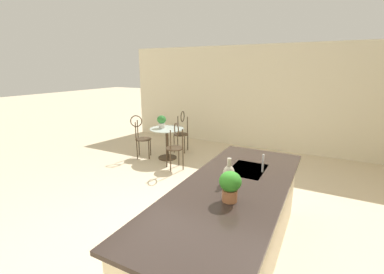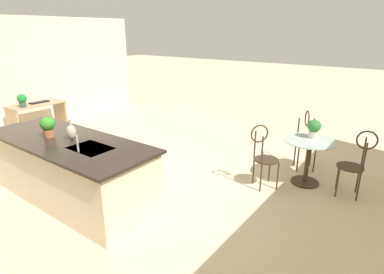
{
  "view_description": "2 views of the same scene",
  "coord_description": "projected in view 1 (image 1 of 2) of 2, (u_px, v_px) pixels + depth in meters",
  "views": [
    {
      "loc": [
        2.72,
        1.64,
        2.12
      ],
      "look_at": [
        -1.5,
        -0.57,
        0.86
      ],
      "focal_mm": 24.53,
      "sensor_mm": 36.0,
      "label": 1
    },
    {
      "loc": [
        -3.56,
        3.12,
        2.37
      ],
      "look_at": [
        -1.12,
        -0.19,
        0.96
      ],
      "focal_mm": 29.19,
      "sensor_mm": 36.0,
      "label": 2
    }
  ],
  "objects": [
    {
      "name": "bistro_table",
      "position": [
        167.0,
        140.0,
        6.24
      ],
      "size": [
        0.8,
        0.8,
        0.74
      ],
      "color": "#3D2D1E",
      "rests_on": "ground"
    },
    {
      "name": "chair_toward_desk",
      "position": [
        141.0,
        135.0,
        6.28
      ],
      "size": [
        0.52,
        0.52,
        1.04
      ],
      "color": "#3D2D1E",
      "rests_on": "ground"
    },
    {
      "name": "sink_faucet",
      "position": [
        263.0,
        163.0,
        3.1
      ],
      "size": [
        0.02,
        0.02,
        0.22
      ],
      "primitive_type": "cylinder",
      "color": "#B2B5BA",
      "rests_on": "kitchen_island"
    },
    {
      "name": "potted_plant_on_table",
      "position": [
        162.0,
        121.0,
        6.18
      ],
      "size": [
        0.21,
        0.21,
        0.3
      ],
      "color": "beige",
      "rests_on": "bistro_table"
    },
    {
      "name": "vase_on_counter",
      "position": [
        229.0,
        174.0,
        2.78
      ],
      "size": [
        0.13,
        0.13,
        0.29
      ],
      "color": "#BCB29E",
      "rests_on": "kitchen_island"
    },
    {
      "name": "wall_left_window",
      "position": [
        260.0,
        98.0,
        6.91
      ],
      "size": [
        0.12,
        7.8,
        2.7
      ],
      "primitive_type": "cube",
      "color": "beige",
      "rests_on": "ground"
    },
    {
      "name": "potted_plant_counter_near",
      "position": [
        230.0,
        184.0,
        2.41
      ],
      "size": [
        0.21,
        0.21,
        0.29
      ],
      "color": "#9E603D",
      "rests_on": "kitchen_island"
    },
    {
      "name": "ground_plane",
      "position": [
        178.0,
        227.0,
        3.61
      ],
      "size": [
        40.0,
        40.0,
        0.0
      ],
      "primitive_type": "plane",
      "color": "beige"
    },
    {
      "name": "kitchen_island",
      "position": [
        231.0,
        225.0,
        2.86
      ],
      "size": [
        2.8,
        1.06,
        0.92
      ],
      "color": "beige",
      "rests_on": "ground"
    },
    {
      "name": "chair_by_island",
      "position": [
        182.0,
        130.0,
        6.79
      ],
      "size": [
        0.51,
        0.45,
        1.04
      ],
      "color": "#3D2D1E",
      "rests_on": "ground"
    },
    {
      "name": "chair_near_window",
      "position": [
        175.0,
        144.0,
        5.52
      ],
      "size": [
        0.54,
        0.54,
        1.04
      ],
      "color": "#3D2D1E",
      "rests_on": "ground"
    }
  ]
}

